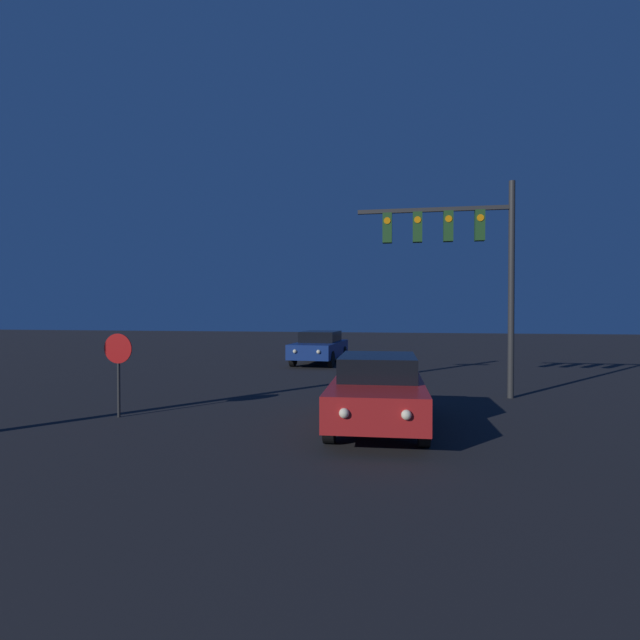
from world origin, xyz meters
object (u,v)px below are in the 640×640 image
at_px(car_far, 320,347).
at_px(stop_sign, 118,359).
at_px(car_near, 378,389).
at_px(traffic_signal_mast, 461,248).

distance_m(car_far, stop_sign, 13.05).
xyz_separation_m(car_far, stop_sign, (-2.61, -12.78, 0.58)).
height_order(car_near, stop_sign, stop_sign).
bearing_deg(stop_sign, car_far, 78.47).
bearing_deg(stop_sign, traffic_signal_mast, 27.90).
xyz_separation_m(car_near, car_far, (-3.58, 12.63, 0.00)).
bearing_deg(car_far, stop_sign, 81.61).
height_order(car_near, traffic_signal_mast, traffic_signal_mast).
relative_size(car_far, traffic_signal_mast, 0.78).
distance_m(traffic_signal_mast, stop_sign, 9.96).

